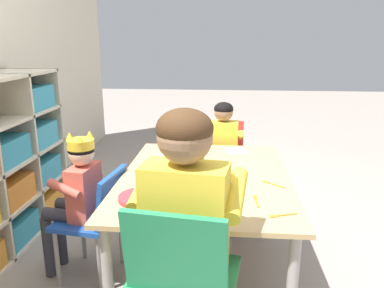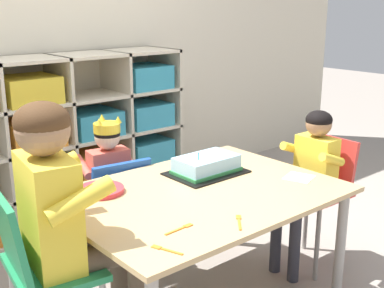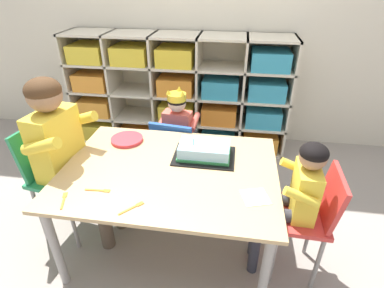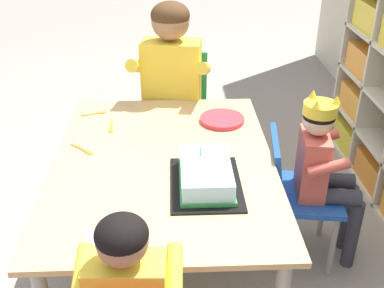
{
  "view_description": "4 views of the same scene",
  "coord_description": "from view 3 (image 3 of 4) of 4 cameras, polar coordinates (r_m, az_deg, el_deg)",
  "views": [
    {
      "loc": [
        -1.91,
        -0.09,
        1.28
      ],
      "look_at": [
        0.02,
        0.07,
        0.75
      ],
      "focal_mm": 35.69,
      "sensor_mm": 36.0,
      "label": 1
    },
    {
      "loc": [
        -1.38,
        -1.57,
        1.39
      ],
      "look_at": [
        0.05,
        0.11,
        0.76
      ],
      "focal_mm": 47.1,
      "sensor_mm": 36.0,
      "label": 2
    },
    {
      "loc": [
        0.34,
        -1.36,
        1.56
      ],
      "look_at": [
        0.13,
        0.0,
        0.75
      ],
      "focal_mm": 28.06,
      "sensor_mm": 36.0,
      "label": 3
    },
    {
      "loc": [
        1.62,
        0.05,
        1.56
      ],
      "look_at": [
        0.06,
        0.11,
        0.69
      ],
      "focal_mm": 43.68,
      "sensor_mm": 36.0,
      "label": 4
    }
  ],
  "objects": [
    {
      "name": "fork_by_napkin",
      "position": [
        1.62,
        -17.2,
        -8.42
      ],
      "size": [
        0.13,
        0.02,
        0.0
      ],
      "rotation": [
        0.0,
        0.0,
        3.2
      ],
      "color": "orange",
      "rests_on": "activity_table"
    },
    {
      "name": "adult_helper_seated",
      "position": [
        1.91,
        -22.87,
        -0.2
      ],
      "size": [
        0.45,
        0.44,
        1.07
      ],
      "rotation": [
        0.0,
        0.0,
        1.43
      ],
      "color": "yellow",
      "rests_on": "ground"
    },
    {
      "name": "classroom_chair_blue",
      "position": [
        2.31,
        -3.14,
        -0.7
      ],
      "size": [
        0.38,
        0.36,
        0.62
      ],
      "rotation": [
        0.0,
        0.0,
        3.01
      ],
      "color": "#1E4CA8",
      "rests_on": "ground"
    },
    {
      "name": "ground",
      "position": [
        2.09,
        -3.71,
        -17.85
      ],
      "size": [
        16.0,
        16.0,
        0.0
      ],
      "primitive_type": "plane",
      "color": "gray"
    },
    {
      "name": "birthday_cake_on_tray",
      "position": [
        1.79,
        2.34,
        -1.39
      ],
      "size": [
        0.37,
        0.26,
        0.12
      ],
      "color": "black",
      "rests_on": "activity_table"
    },
    {
      "name": "classroom_chair_guest_side",
      "position": [
        1.75,
        21.38,
        -12.31
      ],
      "size": [
        0.32,
        0.33,
        0.7
      ],
      "rotation": [
        0.0,
        0.0,
        -1.61
      ],
      "color": "red",
      "rests_on": "ground"
    },
    {
      "name": "guest_at_table_side",
      "position": [
        1.65,
        18.73,
        -8.99
      ],
      "size": [
        0.31,
        0.3,
        0.86
      ],
      "rotation": [
        0.0,
        0.0,
        -1.61
      ],
      "color": "yellow",
      "rests_on": "ground"
    },
    {
      "name": "paper_plate_stack",
      "position": [
        2.02,
        -12.26,
        0.86
      ],
      "size": [
        0.21,
        0.21,
        0.02
      ],
      "primitive_type": "cylinder",
      "color": "#DB333D",
      "rests_on": "activity_table"
    },
    {
      "name": "fork_scattered_mid_table",
      "position": [
        1.48,
        -11.19,
        -11.75
      ],
      "size": [
        0.1,
        0.11,
        0.0
      ],
      "rotation": [
        0.0,
        0.0,
        3.98
      ],
      "color": "orange",
      "rests_on": "activity_table"
    },
    {
      "name": "paper_napkin_square",
      "position": [
        1.54,
        11.92,
        -9.84
      ],
      "size": [
        0.16,
        0.16,
        0.0
      ],
      "primitive_type": "cube",
      "rotation": [
        0.0,
        0.0,
        0.31
      ],
      "color": "white",
      "rests_on": "activity_table"
    },
    {
      "name": "classroom_back_wall",
      "position": [
        2.97,
        2.41,
        25.39
      ],
      "size": [
        6.08,
        0.1,
        2.61
      ],
      "primitive_type": "cube",
      "color": "beige",
      "rests_on": "ground"
    },
    {
      "name": "storage_cubby_shelf",
      "position": [
        2.93,
        -2.43,
        9.01
      ],
      "size": [
        2.08,
        0.39,
        1.07
      ],
      "color": "beige",
      "rests_on": "ground"
    },
    {
      "name": "activity_table",
      "position": [
        1.74,
        -4.27,
        -6.38
      ],
      "size": [
        1.21,
        0.89,
        0.58
      ],
      "color": "tan",
      "rests_on": "ground"
    },
    {
      "name": "child_with_crown",
      "position": [
        2.33,
        -2.42,
        3.55
      ],
      "size": [
        0.32,
        0.32,
        0.82
      ],
      "rotation": [
        0.0,
        0.0,
        3.01
      ],
      "color": "#D15647",
      "rests_on": "ground"
    },
    {
      "name": "fork_near_cake_tray",
      "position": [
        1.62,
        -23.19,
        -9.65
      ],
      "size": [
        0.05,
        0.12,
        0.0
      ],
      "rotation": [
        0.0,
        0.0,
        5.05
      ],
      "color": "orange",
      "rests_on": "activity_table"
    },
    {
      "name": "classroom_chair_adult_side",
      "position": [
        2.08,
        -24.43,
        -4.23
      ],
      "size": [
        0.38,
        0.42,
        0.76
      ],
      "rotation": [
        0.0,
        0.0,
        1.43
      ],
      "color": "#238451",
      "rests_on": "ground"
    }
  ]
}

